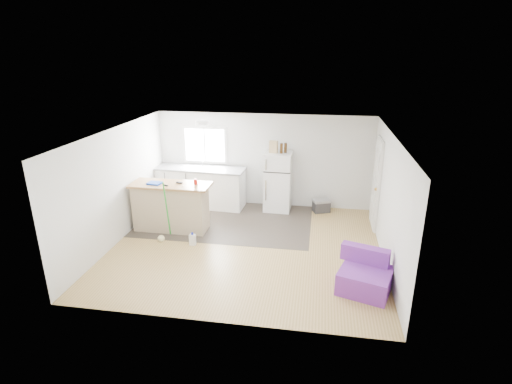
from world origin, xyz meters
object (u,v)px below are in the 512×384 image
cleaner_jug (193,240)px  cardboard_box (274,147)px  peninsula (171,206)px  mop (163,231)px  bottle_left (281,148)px  kitchen_cabinets (201,186)px  refrigerator (278,182)px  purple_seat (365,276)px  bottle_right (285,148)px  red_cup (196,182)px  blue_tray (155,183)px  cooler (321,206)px

cleaner_jug → cardboard_box: (1.42, 2.25, 1.53)m
peninsula → cleaner_jug: bearing=-44.4°
mop → bottle_left: size_ratio=5.47×
kitchen_cabinets → peninsula: 1.57m
kitchen_cabinets → peninsula: size_ratio=1.32×
peninsula → kitchen_cabinets: bearing=81.6°
refrigerator → mop: refrigerator is taller
purple_seat → bottle_right: 4.05m
cleaner_jug → bottle_right: bearing=53.9°
cleaner_jug → bottle_left: 3.14m
red_cup → bottle_left: (1.74, 1.48, 0.47)m
cleaner_jug → red_cup: red_cup is taller
cleaner_jug → blue_tray: (-1.02, 0.64, 0.99)m
red_cup → refrigerator: bearing=42.5°
cooler → red_cup: size_ratio=4.14×
purple_seat → blue_tray: 4.85m
cardboard_box → blue_tray: bearing=-146.6°
peninsula → blue_tray: bearing=-168.2°
purple_seat → kitchen_cabinets: bearing=157.2°
peninsula → refrigerator: 2.76m
mop → bottle_right: bearing=32.1°
mop → cleaner_jug: bearing=-17.6°
cooler → bottle_left: bottle_left is taller
blue_tray → bottle_right: bottle_right is taller
kitchen_cabinets → peninsula: bearing=-95.2°
red_cup → blue_tray: red_cup is taller
peninsula → blue_tray: size_ratio=5.95×
kitchen_cabinets → red_cup: 1.66m
blue_tray → bottle_right: size_ratio=1.20×
cleaner_jug → red_cup: 1.28m
cleaner_jug → red_cup: bearing=99.3°
refrigerator → purple_seat: (1.87, -3.39, -0.50)m
purple_seat → cardboard_box: bearing=138.8°
mop → red_cup: mop is taller
peninsula → refrigerator: refrigerator is taller
blue_tray → cardboard_box: (2.44, 1.61, 0.54)m
mop → blue_tray: size_ratio=4.56×
blue_tray → bottle_right: 3.24m
cardboard_box → cleaner_jug: bearing=-122.3°
red_cup → bottle_right: 2.44m
cleaner_jug → bottle_left: bearing=54.7°
cardboard_box → bottle_right: (0.29, 0.05, -0.02)m
peninsula → cooler: (3.37, 1.60, -0.39)m
purple_seat → refrigerator: bearing=137.0°
bottle_right → cooler: bearing=0.3°
blue_tray → peninsula: bearing=11.5°
red_cup → blue_tray: size_ratio=0.40×
cooler → cleaner_jug: cooler is taller
refrigerator → red_cup: bearing=-135.8°
peninsula → purple_seat: size_ratio=1.74×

